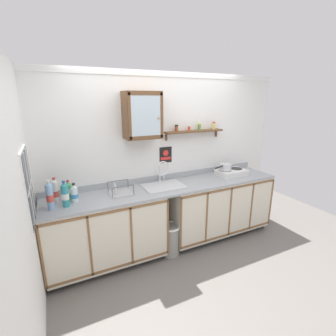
{
  "coord_description": "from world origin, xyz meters",
  "views": [
    {
      "loc": [
        -1.41,
        -2.44,
        2.09
      ],
      "look_at": [
        0.01,
        0.49,
        1.15
      ],
      "focal_mm": 26.03,
      "sensor_mm": 36.0,
      "label": 1
    }
  ],
  "objects": [
    {
      "name": "backsplash",
      "position": [
        0.0,
        0.66,
        0.97
      ],
      "size": [
        3.28,
        0.02,
        0.08
      ],
      "primitive_type": "cube",
      "color": "#9EA3A8",
      "rests_on": "countertop"
    },
    {
      "name": "sink",
      "position": [
        -0.09,
        0.41,
        0.92
      ],
      "size": [
        0.55,
        0.43,
        0.44
      ],
      "color": "silver",
      "rests_on": "countertop"
    },
    {
      "name": "lower_cabinet_run",
      "position": [
        -0.92,
        0.37,
        0.46
      ],
      "size": [
        1.47,
        0.6,
        0.9
      ],
      "color": "black",
      "rests_on": "ground"
    },
    {
      "name": "bottle_detergent_teal_3",
      "position": [
        -1.34,
        0.29,
        1.07
      ],
      "size": [
        0.08,
        0.08,
        0.3
      ],
      "color": "teal",
      "rests_on": "countertop"
    },
    {
      "name": "warning_sign",
      "position": [
        0.06,
        0.66,
        1.3
      ],
      "size": [
        0.19,
        0.01,
        0.23
      ],
      "color": "black"
    },
    {
      "name": "bottle_water_clear_1",
      "position": [
        -1.24,
        0.37,
        1.03
      ],
      "size": [
        0.08,
        0.08,
        0.23
      ],
      "color": "silver",
      "rests_on": "countertop"
    },
    {
      "name": "saucepan",
      "position": [
        0.96,
        0.41,
        1.08
      ],
      "size": [
        0.35,
        0.19,
        0.1
      ],
      "color": "silver",
      "rests_on": "hot_plate_stove"
    },
    {
      "name": "dish_rack",
      "position": [
        -0.71,
        0.39,
        0.95
      ],
      "size": [
        0.29,
        0.26,
        0.15
      ],
      "color": "#B2B2B7",
      "rests_on": "countertop"
    },
    {
      "name": "lower_cabinet_run_right",
      "position": [
        0.82,
        0.37,
        0.46
      ],
      "size": [
        1.67,
        0.6,
        0.9
      ],
      "color": "black",
      "rests_on": "ground"
    },
    {
      "name": "bottle_water_blue_4",
      "position": [
        -1.49,
        0.28,
        1.08
      ],
      "size": [
        0.08,
        0.08,
        0.33
      ],
      "color": "#8CB7E0",
      "rests_on": "countertop"
    },
    {
      "name": "countertop",
      "position": [
        0.0,
        0.37,
        0.92
      ],
      "size": [
        3.28,
        0.62,
        0.03
      ],
      "primitive_type": "cube",
      "color": "#9EA3A8",
      "rests_on": "lower_cabinet_run"
    },
    {
      "name": "hot_plate_stove",
      "position": [
        1.07,
        0.39,
        0.98
      ],
      "size": [
        0.45,
        0.3,
        0.09
      ],
      "color": "silver",
      "rests_on": "countertop"
    },
    {
      "name": "side_wall_left",
      "position": [
        -1.68,
        -0.27,
        1.22
      ],
      "size": [
        0.05,
        3.47,
        2.44
      ],
      "primitive_type": "cube",
      "color": "white",
      "rests_on": "ground"
    },
    {
      "name": "trash_bin",
      "position": [
        -0.1,
        0.19,
        0.23
      ],
      "size": [
        0.28,
        0.28,
        0.44
      ],
      "color": "gray",
      "rests_on": "ground"
    },
    {
      "name": "bottle_opaque_white_2",
      "position": [
        -1.43,
        0.47,
        1.06
      ],
      "size": [
        0.07,
        0.07,
        0.3
      ],
      "color": "white",
      "rests_on": "countertop"
    },
    {
      "name": "floor",
      "position": [
        0.0,
        0.0,
        0.0
      ],
      "size": [
        6.32,
        6.32,
        0.0
      ],
      "primitive_type": "plane",
      "color": "slate",
      "rests_on": "ground"
    },
    {
      "name": "bottle_soda_green_0",
      "position": [
        -1.29,
        0.47,
        1.05
      ],
      "size": [
        0.07,
        0.07,
        0.24
      ],
      "color": "#4CB266",
      "rests_on": "countertop"
    },
    {
      "name": "back_wall",
      "position": [
        0.0,
        0.69,
        1.23
      ],
      "size": [
        3.92,
        0.07,
        2.44
      ],
      "color": "white",
      "rests_on": "ground"
    },
    {
      "name": "wall_cabinet",
      "position": [
        -0.33,
        0.53,
        1.88
      ],
      "size": [
        0.46,
        0.3,
        0.59
      ],
      "color": "brown"
    },
    {
      "name": "window",
      "position": [
        -1.65,
        0.09,
        1.28
      ],
      "size": [
        0.03,
        0.57,
        0.75
      ],
      "color": "#262D38"
    },
    {
      "name": "spice_shelf",
      "position": [
        0.5,
        0.6,
        1.63
      ],
      "size": [
        0.92,
        0.14,
        0.23
      ],
      "color": "brown"
    }
  ]
}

